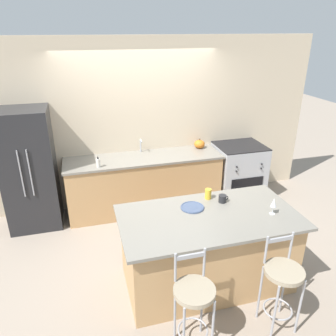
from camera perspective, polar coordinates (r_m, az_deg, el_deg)
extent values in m
plane|color=gray|center=(5.25, -3.12, -8.91)|extent=(18.00, 18.00, 0.00)
cube|color=beige|center=(5.36, -5.15, 7.57)|extent=(6.00, 0.07, 2.70)
cube|color=tan|center=(5.38, -4.13, -2.74)|extent=(2.44, 0.68, 0.88)
cube|color=gray|center=(5.19, -4.28, 1.82)|extent=(2.47, 0.71, 0.03)
cube|color=black|center=(5.19, -4.28, 1.94)|extent=(0.56, 0.36, 0.01)
cylinder|color=#ADAFB5|center=(5.35, -4.79, 3.93)|extent=(0.02, 0.02, 0.22)
cylinder|color=#ADAFB5|center=(5.26, -4.70, 4.75)|extent=(0.02, 0.12, 0.02)
cube|color=tan|center=(3.91, 6.88, -14.11)|extent=(1.86, 0.93, 0.87)
cube|color=gray|center=(3.66, 7.22, -8.49)|extent=(1.98, 1.05, 0.03)
cube|color=#232326|center=(5.16, -22.96, -0.28)|extent=(0.73, 0.66, 1.79)
cylinder|color=#939399|center=(4.82, -24.22, -0.97)|extent=(0.02, 0.02, 0.68)
cylinder|color=#939399|center=(4.80, -22.86, -0.83)|extent=(0.02, 0.02, 0.68)
cube|color=#ADAFB5|center=(5.85, 12.07, -0.63)|extent=(0.80, 0.70, 0.95)
cube|color=black|center=(5.62, 13.59, -3.11)|extent=(0.57, 0.01, 0.30)
cube|color=black|center=(5.68, 12.48, 3.82)|extent=(0.80, 0.70, 0.02)
cylinder|color=black|center=(5.36, 11.90, 0.18)|extent=(0.03, 0.02, 0.03)
cylinder|color=black|center=(5.57, 16.01, 0.66)|extent=(0.03, 0.02, 0.03)
cylinder|color=black|center=(5.39, 11.83, -0.56)|extent=(0.03, 0.02, 0.03)
cylinder|color=black|center=(5.59, 15.92, -0.05)|extent=(0.03, 0.02, 0.03)
cylinder|color=#99999E|center=(3.20, 2.75, -27.24)|extent=(0.02, 0.02, 0.66)
cylinder|color=#99999E|center=(3.27, 7.78, -26.08)|extent=(0.02, 0.02, 0.66)
cylinder|color=#99999E|center=(3.37, 1.21, -23.83)|extent=(0.02, 0.02, 0.66)
cylinder|color=#99999E|center=(3.44, 5.91, -22.84)|extent=(0.02, 0.02, 0.66)
torus|color=#99999E|center=(3.41, 4.35, -26.30)|extent=(0.29, 0.29, 0.02)
cylinder|color=gray|center=(3.06, 4.63, -20.57)|extent=(0.38, 0.38, 0.04)
cylinder|color=#99999E|center=(3.01, 1.30, -16.98)|extent=(0.02, 0.02, 0.30)
cylinder|color=#99999E|center=(3.08, 6.33, -16.02)|extent=(0.02, 0.02, 0.30)
cube|color=#99999E|center=(2.98, 3.90, -15.07)|extent=(0.27, 0.02, 0.04)
cylinder|color=#99999E|center=(3.51, 18.08, -22.95)|extent=(0.02, 0.02, 0.66)
cylinder|color=#99999E|center=(3.64, 21.94, -21.60)|extent=(0.02, 0.02, 0.66)
cylinder|color=#99999E|center=(3.67, 15.71, -20.18)|extent=(0.02, 0.02, 0.66)
cylinder|color=#99999E|center=(3.79, 19.44, -19.04)|extent=(0.02, 0.02, 0.66)
torus|color=#99999E|center=(3.73, 18.54, -22.24)|extent=(0.29, 0.29, 0.02)
cylinder|color=gray|center=(3.42, 19.59, -16.63)|extent=(0.38, 0.38, 0.04)
cylinder|color=#99999E|center=(3.33, 16.71, -13.54)|extent=(0.02, 0.02, 0.30)
cylinder|color=#99999E|center=(3.47, 20.63, -12.51)|extent=(0.02, 0.02, 0.30)
cube|color=#99999E|center=(3.34, 18.93, -11.67)|extent=(0.27, 0.02, 0.04)
cylinder|color=#425170|center=(3.78, 4.26, -6.86)|extent=(0.27, 0.27, 0.01)
torus|color=#425170|center=(3.77, 4.26, -6.78)|extent=(0.26, 0.26, 0.01)
cylinder|color=white|center=(3.84, 17.68, -7.57)|extent=(0.06, 0.06, 0.00)
cylinder|color=white|center=(3.81, 17.76, -6.99)|extent=(0.01, 0.01, 0.09)
cone|color=white|center=(3.77, 17.94, -5.75)|extent=(0.07, 0.07, 0.10)
cylinder|color=#232326|center=(3.92, 9.46, -5.28)|extent=(0.09, 0.09, 0.09)
torus|color=#232326|center=(3.94, 10.07, -5.16)|extent=(0.06, 0.01, 0.06)
cylinder|color=gold|center=(3.96, 7.00, -4.50)|extent=(0.08, 0.08, 0.13)
ellipsoid|color=orange|center=(5.54, 5.50, 4.18)|extent=(0.18, 0.18, 0.14)
cylinder|color=brown|center=(5.52, 5.53, 4.98)|extent=(0.03, 0.03, 0.02)
cylinder|color=silver|center=(4.86, -12.04, 0.84)|extent=(0.06, 0.06, 0.13)
cylinder|color=black|center=(4.83, -12.12, 1.72)|extent=(0.02, 0.02, 0.03)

